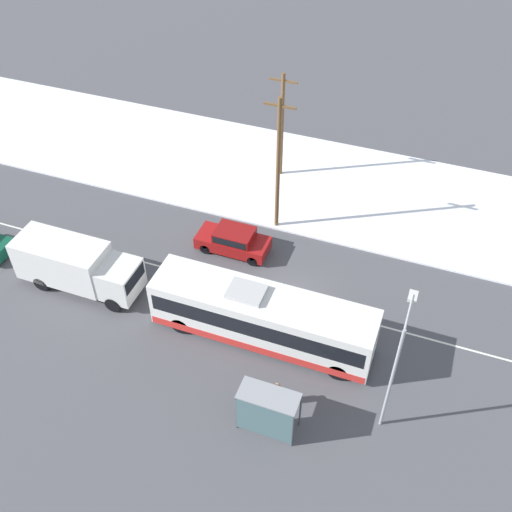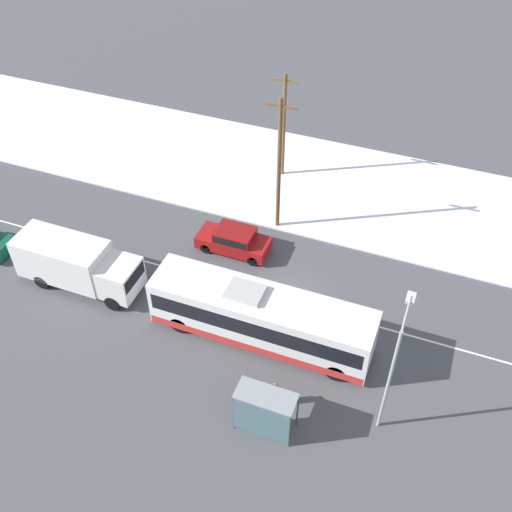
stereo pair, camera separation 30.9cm
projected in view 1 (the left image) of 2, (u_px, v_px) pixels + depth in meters
name	position (u px, v px, depth m)	size (l,w,h in m)	color
ground_plane	(288.00, 301.00, 32.55)	(120.00, 120.00, 0.00)	#4C4C51
snow_lot	(338.00, 188.00, 39.90)	(80.00, 10.78, 0.12)	white
lane_marking_center	(288.00, 301.00, 32.55)	(60.00, 0.12, 0.00)	silver
city_bus	(262.00, 317.00, 29.70)	(11.29, 2.57, 3.13)	white
box_truck	(76.00, 264.00, 32.37)	(6.97, 2.30, 2.83)	silver
sedan_car	(234.00, 240.00, 34.98)	(4.27, 1.80, 1.52)	maroon
pedestrian_at_stop	(277.00, 392.00, 27.17)	(0.56, 0.25, 1.55)	#23232D
bus_shelter	(266.00, 410.00, 25.64)	(2.66, 1.20, 2.40)	gray
streetlamp	(397.00, 358.00, 24.54)	(0.36, 2.44, 6.55)	#9EA3A8
utility_pole_roadside	(278.00, 164.00, 34.04)	(1.80, 0.24, 8.79)	brown
utility_pole_snowlot	(282.00, 125.00, 38.51)	(1.80, 0.24, 7.44)	brown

